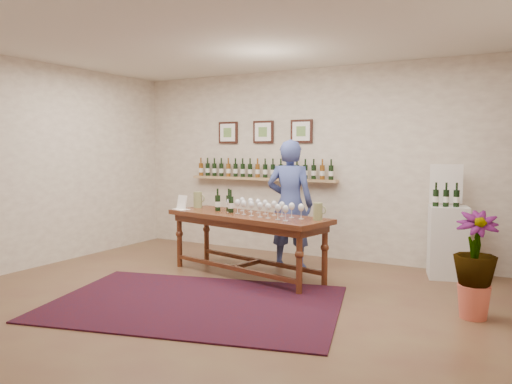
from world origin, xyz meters
The scene contains 14 objects.
ground centered at (0.00, 0.00, 0.00)m, with size 6.00×6.00×0.00m, color #563126.
room_shell centered at (2.11, 1.86, 1.12)m, with size 6.00×6.00×6.00m.
rug centered at (-0.13, -0.28, 0.01)m, with size 2.98×1.99×0.02m, color #490D0D.
tasting_table centered at (-0.25, 1.00, 0.67)m, with size 2.33×1.16×0.79m.
table_glasses centered at (0.00, 0.99, 0.89)m, with size 1.38×0.32×0.19m, color silver, non-canonical shape.
table_bottles centered at (-0.62, 1.11, 0.95)m, with size 0.30×0.17×0.32m, color black, non-canonical shape.
pitcher_left centered at (-1.20, 1.26, 0.90)m, with size 0.14×0.14×0.23m, color olive, non-canonical shape.
pitcher_right centered at (0.74, 0.95, 0.89)m, with size 0.13×0.13×0.20m, color olive, non-canonical shape.
menu_card centered at (-1.27, 1.00, 0.89)m, with size 0.21×0.16×0.19m, color white.
display_pedestal centered at (2.01, 2.16, 0.45)m, with size 0.45×0.45×0.91m, color silver.
pedestal_bottles centered at (1.98, 2.07, 1.06)m, with size 0.31×0.08×0.31m, color black, non-canonical shape.
info_sign centered at (1.95, 2.25, 1.18)m, with size 0.40×0.02×0.55m, color white.
potted_plant centered at (2.46, 0.66, 0.52)m, with size 0.56×0.56×0.89m.
person centered at (0.05, 1.67, 0.87)m, with size 0.64×0.42×1.74m, color #36427F.
Camera 1 is at (2.91, -4.43, 1.62)m, focal length 35.00 mm.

